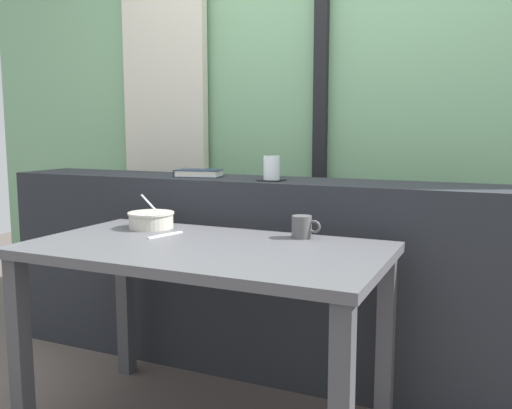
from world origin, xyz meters
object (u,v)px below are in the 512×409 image
Objects in this scene: juice_glass at (272,169)px; closed_book at (199,173)px; fork_utensil at (165,235)px; ceramic_mug at (302,227)px; coaster_square at (272,180)px; breakfast_table at (205,273)px; soup_bowl at (151,220)px.

juice_glass is 0.44× the size of closed_book.
fork_utensil is 1.50× the size of ceramic_mug.
coaster_square is at bearing 0.00° from juice_glass.
coaster_square is at bearing 130.97° from ceramic_mug.
fork_utensil is at bearing 158.29° from breakfast_table.
fork_utensil is (-0.26, -0.45, -0.18)m from coaster_square.
ceramic_mug is at bearing -27.73° from closed_book.
juice_glass reaches higher than breakfast_table.
breakfast_table is at bearing -93.45° from coaster_square.
closed_book reaches higher than soup_bowl.
soup_bowl reaches higher than ceramic_mug.
closed_book is at bearing 90.24° from soup_bowl.
breakfast_table is 0.26m from fork_utensil.
soup_bowl is (-0.37, 0.21, 0.14)m from breakfast_table.
ceramic_mug is (0.65, -0.34, -0.16)m from closed_book.
closed_book is at bearing 152.27° from ceramic_mug.
breakfast_table is 12.83× the size of coaster_square.
juice_glass reaches higher than fork_utensil.
coaster_square is 0.59× the size of fork_utensil.
closed_book is at bearing 171.19° from coaster_square.
juice_glass is 0.55× the size of soup_bowl.
ceramic_mug is at bearing -49.03° from coaster_square.
soup_bowl is (0.00, -0.40, -0.17)m from closed_book.
soup_bowl is (-0.40, -0.34, -0.15)m from coaster_square.
coaster_square is 0.55m from soup_bowl.
coaster_square is 0.42× the size of closed_book.
coaster_square reaches higher than breakfast_table.
juice_glass is at bearing -8.81° from closed_book.
closed_book is at bearing 171.19° from juice_glass.
coaster_square is (0.03, 0.54, 0.29)m from breakfast_table.
juice_glass is (0.03, 0.54, 0.34)m from breakfast_table.
juice_glass reaches higher than coaster_square.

